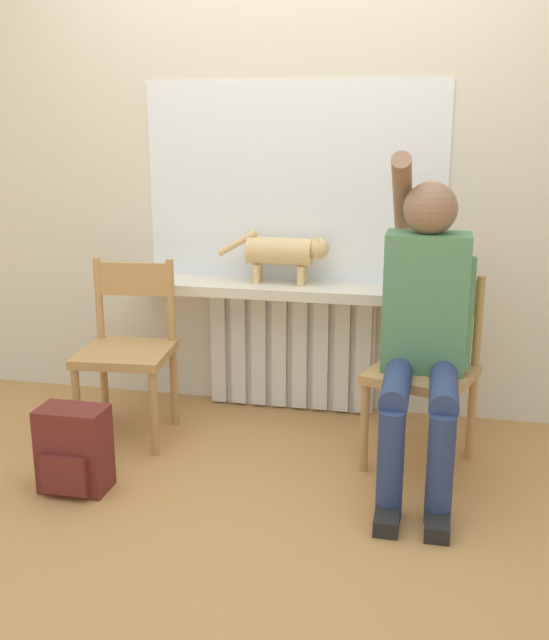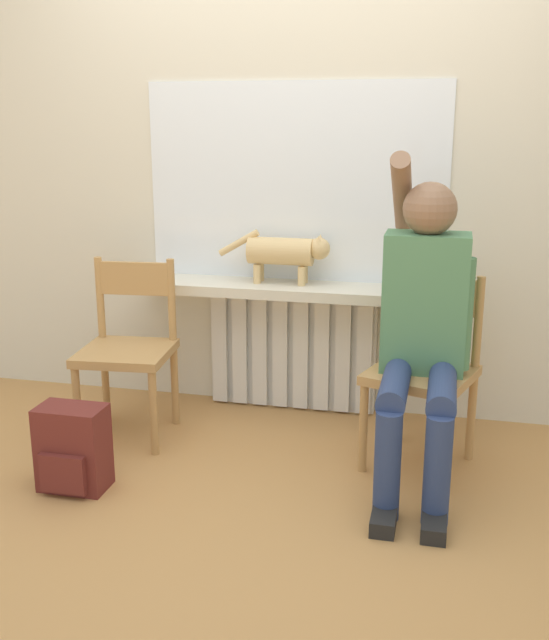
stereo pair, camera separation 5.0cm
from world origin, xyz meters
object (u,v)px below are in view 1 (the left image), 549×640
object	(u,v)px
chair_left	(128,347)
chair_right	(425,368)
backpack	(74,450)
person	(424,320)
cat	(285,252)

from	to	relation	value
chair_left	chair_right	distance (m)	1.35
chair_right	backpack	xyz separation A→B (m)	(-1.35, -0.57, -0.26)
chair_left	backpack	world-z (taller)	chair_left
chair_left	person	world-z (taller)	person
cat	chair_right	bearing A→B (deg)	-32.02
cat	backpack	bearing A→B (deg)	-123.05
person	backpack	bearing A→B (deg)	-161.53
chair_right	cat	world-z (taller)	cat
backpack	person	bearing A→B (deg)	18.47
chair_left	cat	xyz separation A→B (m)	(0.65, 0.43, 0.40)
chair_right	backpack	distance (m)	1.48
chair_right	cat	size ratio (longest dim) A/B	1.47
chair_left	person	size ratio (longest dim) A/B	0.62
chair_right	backpack	world-z (taller)	chair_right
backpack	chair_left	bearing A→B (deg)	89.78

